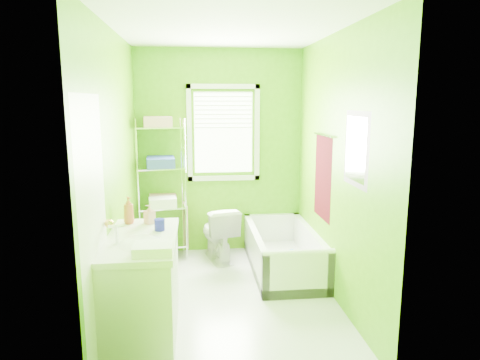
{
  "coord_description": "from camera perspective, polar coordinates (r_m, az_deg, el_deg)",
  "views": [
    {
      "loc": [
        -0.32,
        -4.01,
        1.95
      ],
      "look_at": [
        0.14,
        0.25,
        1.16
      ],
      "focal_mm": 32.0,
      "sensor_mm": 36.0,
      "label": 1
    }
  ],
  "objects": [
    {
      "name": "door",
      "position": [
        3.24,
        -18.81,
        -7.13
      ],
      "size": [
        0.09,
        0.8,
        2.0
      ],
      "color": "white",
      "rests_on": "ground"
    },
    {
      "name": "vanity",
      "position": [
        3.76,
        -12.88,
        -13.24
      ],
      "size": [
        0.58,
        1.13,
        1.1
      ],
      "color": "silver",
      "rests_on": "ground"
    },
    {
      "name": "room_envelope",
      "position": [
        4.04,
        -1.56,
        4.76
      ],
      "size": [
        2.14,
        2.94,
        2.62
      ],
      "color": "#4D9707",
      "rests_on": "ground"
    },
    {
      "name": "ground",
      "position": [
        4.47,
        -1.45,
        -15.39
      ],
      "size": [
        2.9,
        2.9,
        0.0
      ],
      "primitive_type": "plane",
      "color": "silver",
      "rests_on": "ground"
    },
    {
      "name": "bathtub",
      "position": [
        5.08,
        5.79,
        -10.2
      ],
      "size": [
        0.73,
        1.56,
        0.51
      ],
      "color": "white",
      "rests_on": "ground"
    },
    {
      "name": "right_wall_decor",
      "position": [
        4.26,
        12.51,
        1.74
      ],
      "size": [
        0.04,
        1.48,
        1.17
      ],
      "color": "#45080D",
      "rests_on": "ground"
    },
    {
      "name": "wire_shelf_unit",
      "position": [
        5.36,
        -10.34,
        1.01
      ],
      "size": [
        0.64,
        0.52,
        1.77
      ],
      "color": "silver",
      "rests_on": "ground"
    },
    {
      "name": "window",
      "position": [
        5.46,
        -2.22,
        6.95
      ],
      "size": [
        0.92,
        0.05,
        1.22
      ],
      "color": "white",
      "rests_on": "ground"
    },
    {
      "name": "toilet",
      "position": [
        5.33,
        -2.92,
        -7.07
      ],
      "size": [
        0.54,
        0.75,
        0.69
      ],
      "primitive_type": "imported",
      "rotation": [
        0.0,
        0.0,
        3.39
      ],
      "color": "white",
      "rests_on": "ground"
    }
  ]
}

